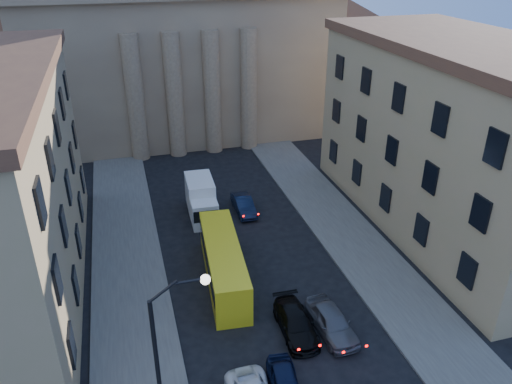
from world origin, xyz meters
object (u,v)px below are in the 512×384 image
(street_lamp, at_px, (168,349))
(box_truck, at_px, (201,200))
(car_left_near, at_px, (285,384))
(city_bus, at_px, (223,262))

(street_lamp, xyz_separation_m, box_truck, (4.98, 20.59, -3.85))
(street_lamp, height_order, car_left_near, street_lamp)
(car_left_near, relative_size, box_truck, 0.69)
(box_truck, bearing_deg, car_left_near, -85.41)
(street_lamp, xyz_separation_m, city_bus, (4.78, 11.12, -3.79))
(car_left_near, bearing_deg, box_truck, 98.93)
(street_lamp, bearing_deg, car_left_near, 8.05)
(city_bus, bearing_deg, car_left_near, -80.18)
(car_left_near, distance_m, city_bus, 10.39)
(car_left_near, height_order, city_bus, city_bus)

